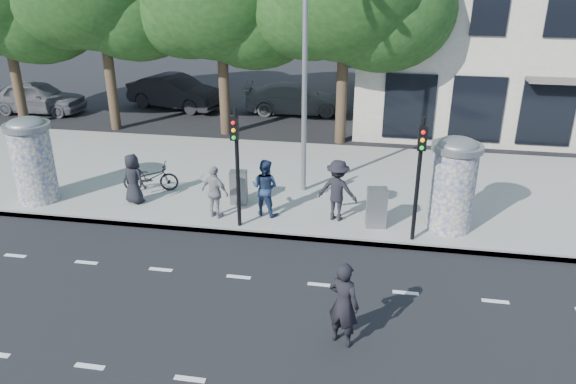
% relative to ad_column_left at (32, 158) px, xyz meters
% --- Properties ---
extents(ground, '(120.00, 120.00, 0.00)m').
position_rel_ad_column_left_xyz_m(ground, '(7.20, -4.50, -1.54)').
color(ground, black).
rests_on(ground, ground).
extents(sidewalk, '(40.00, 8.00, 0.15)m').
position_rel_ad_column_left_xyz_m(sidewalk, '(7.20, 3.00, -1.46)').
color(sidewalk, gray).
rests_on(sidewalk, ground).
extents(curb, '(40.00, 0.10, 0.16)m').
position_rel_ad_column_left_xyz_m(curb, '(7.20, -0.95, -1.46)').
color(curb, slate).
rests_on(curb, ground).
extents(lane_dash_near, '(32.00, 0.12, 0.01)m').
position_rel_ad_column_left_xyz_m(lane_dash_near, '(7.20, -6.70, -1.53)').
color(lane_dash_near, silver).
rests_on(lane_dash_near, ground).
extents(lane_dash_far, '(32.00, 0.12, 0.01)m').
position_rel_ad_column_left_xyz_m(lane_dash_far, '(7.20, -3.10, -1.53)').
color(lane_dash_far, silver).
rests_on(lane_dash_far, ground).
extents(ad_column_left, '(1.36, 1.36, 2.65)m').
position_rel_ad_column_left_xyz_m(ad_column_left, '(0.00, 0.00, 0.00)').
color(ad_column_left, beige).
rests_on(ad_column_left, sidewalk).
extents(ad_column_right, '(1.36, 1.36, 2.65)m').
position_rel_ad_column_left_xyz_m(ad_column_right, '(12.40, 0.20, 0.00)').
color(ad_column_right, beige).
rests_on(ad_column_right, sidewalk).
extents(traffic_pole_near, '(0.22, 0.31, 3.40)m').
position_rel_ad_column_left_xyz_m(traffic_pole_near, '(6.60, -0.71, 0.69)').
color(traffic_pole_near, black).
rests_on(traffic_pole_near, sidewalk).
extents(traffic_pole_far, '(0.22, 0.31, 3.40)m').
position_rel_ad_column_left_xyz_m(traffic_pole_far, '(11.40, -0.71, 0.69)').
color(traffic_pole_far, black).
rests_on(traffic_pole_far, sidewalk).
extents(street_lamp, '(0.25, 0.93, 8.00)m').
position_rel_ad_column_left_xyz_m(street_lamp, '(8.00, 2.13, 3.26)').
color(street_lamp, slate).
rests_on(street_lamp, sidewalk).
extents(ped_a, '(0.90, 0.74, 1.57)m').
position_rel_ad_column_left_xyz_m(ped_a, '(3.04, 0.32, -0.60)').
color(ped_a, black).
rests_on(ped_a, sidewalk).
extents(ped_c, '(0.96, 0.84, 1.70)m').
position_rel_ad_column_left_xyz_m(ped_c, '(7.16, 0.21, -0.54)').
color(ped_c, navy).
rests_on(ped_c, sidewalk).
extents(ped_d, '(1.28, 0.91, 1.80)m').
position_rel_ad_column_left_xyz_m(ped_d, '(9.27, 0.24, -0.49)').
color(ped_d, black).
rests_on(ped_d, sidewalk).
extents(ped_e, '(1.06, 0.84, 1.58)m').
position_rel_ad_column_left_xyz_m(ped_e, '(5.80, -0.25, -0.60)').
color(ped_e, gray).
rests_on(ped_e, sidewalk).
extents(man_road, '(0.79, 0.69, 1.83)m').
position_rel_ad_column_left_xyz_m(man_road, '(9.89, -5.12, -0.62)').
color(man_road, black).
rests_on(man_road, ground).
extents(bicycle, '(1.00, 1.85, 0.93)m').
position_rel_ad_column_left_xyz_m(bicycle, '(3.16, 1.29, -0.93)').
color(bicycle, black).
rests_on(bicycle, sidewalk).
extents(cabinet_left, '(0.53, 0.41, 1.05)m').
position_rel_ad_column_left_xyz_m(cabinet_left, '(6.21, 0.81, -0.86)').
color(cabinet_left, slate).
rests_on(cabinet_left, sidewalk).
extents(cabinet_right, '(0.60, 0.47, 1.15)m').
position_rel_ad_column_left_xyz_m(cabinet_right, '(10.40, -0.04, -0.81)').
color(cabinet_right, slate).
rests_on(cabinet_right, sidewalk).
extents(car_left, '(1.87, 4.58, 1.55)m').
position_rel_ad_column_left_xyz_m(car_left, '(-6.23, 9.90, -0.76)').
color(car_left, '#56575D').
rests_on(car_left, ground).
extents(car_mid, '(3.08, 5.26, 1.64)m').
position_rel_ad_column_left_xyz_m(car_mid, '(0.10, 11.89, -0.72)').
color(car_mid, black).
rests_on(car_mid, ground).
extents(car_right, '(2.54, 5.11, 1.43)m').
position_rel_ad_column_left_xyz_m(car_right, '(6.11, 12.04, -0.82)').
color(car_right, slate).
rests_on(car_right, ground).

